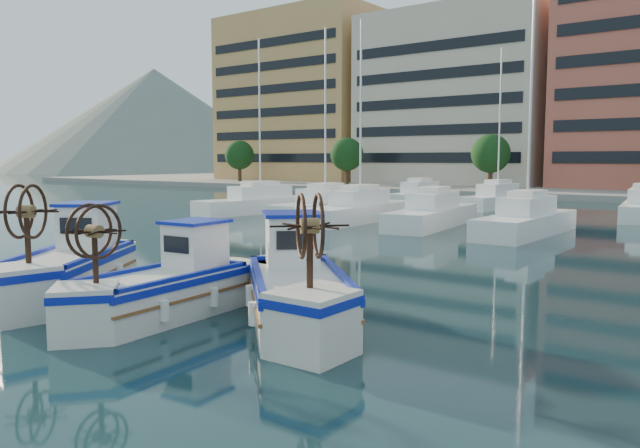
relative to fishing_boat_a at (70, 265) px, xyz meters
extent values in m
plane|color=#183C3E|center=(4.02, -0.45, -0.84)|extent=(300.00, 300.00, 0.00)
cube|color=tan|center=(-43.98, 64.55, 11.76)|extent=(24.00, 14.00, 24.00)
cube|color=black|center=(-43.98, 57.55, 11.76)|extent=(22.08, 0.12, 21.60)
cube|color=beige|center=(-18.98, 64.55, 10.26)|extent=(23.00, 14.00, 21.00)
cube|color=black|center=(-18.98, 57.55, 10.26)|extent=(21.16, 0.12, 18.90)
cylinder|color=#3F2B19|center=(-45.98, 53.05, 0.66)|extent=(0.50, 0.50, 3.00)
sphere|color=#184318|center=(-45.98, 53.05, 3.36)|extent=(4.00, 4.00, 4.00)
cylinder|color=#3F2B19|center=(-27.98, 53.05, 0.66)|extent=(0.50, 0.50, 3.00)
sphere|color=#184318|center=(-27.98, 53.05, 3.36)|extent=(4.00, 4.00, 4.00)
cylinder|color=#3F2B19|center=(-9.98, 53.05, 0.66)|extent=(0.50, 0.50, 3.00)
sphere|color=#184318|center=(-9.98, 53.05, 3.36)|extent=(4.00, 4.00, 4.00)
cone|color=slate|center=(-135.98, 109.55, -0.84)|extent=(180.00, 180.00, 60.00)
cube|color=white|center=(-13.54, 22.05, -0.34)|extent=(3.58, 9.85, 1.00)
cylinder|color=silver|center=(-13.54, 22.05, 5.16)|extent=(0.12, 0.12, 11.00)
cube|color=white|center=(-8.00, 21.94, -0.34)|extent=(2.38, 8.89, 1.00)
cylinder|color=silver|center=(-8.00, 21.94, 5.16)|extent=(0.12, 0.12, 11.00)
cube|color=white|center=(-4.99, 21.31, -0.34)|extent=(2.81, 9.92, 1.00)
cylinder|color=silver|center=(-4.99, 21.31, 5.16)|extent=(0.12, 0.12, 11.00)
cube|color=white|center=(-0.33, 21.37, -0.34)|extent=(3.45, 9.56, 1.00)
cube|color=white|center=(4.99, 20.65, -0.34)|extent=(2.22, 8.74, 1.00)
cylinder|color=silver|center=(4.99, 20.65, 5.16)|extent=(0.12, 0.12, 11.00)
cube|color=white|center=(-8.44, 35.00, -0.34)|extent=(2.58, 7.18, 1.00)
cube|color=white|center=(-2.09, 35.03, -0.34)|extent=(3.32, 7.62, 1.00)
cylinder|color=silver|center=(-2.09, 35.03, 5.16)|extent=(0.12, 0.12, 11.00)
cube|color=silver|center=(0.09, -0.13, -0.28)|extent=(4.17, 4.84, 1.13)
cube|color=#0C1C9D|center=(0.09, -0.13, 0.15)|extent=(4.29, 4.98, 0.17)
cube|color=#1774B5|center=(0.09, -0.13, 0.09)|extent=(3.56, 4.22, 0.06)
cube|color=white|center=(-0.65, 0.94, 0.88)|extent=(1.77, 1.83, 1.19)
cube|color=#0C1C9D|center=(-0.65, 0.94, 1.53)|extent=(2.00, 2.05, 0.09)
cylinder|color=#331E14|center=(1.19, -1.73, 0.92)|extent=(0.13, 0.13, 1.25)
cylinder|color=brown|center=(1.19, -1.73, 1.59)|extent=(0.46, 0.44, 0.30)
torus|color=#331E14|center=(1.05, -1.82, 1.59)|extent=(0.78, 1.08, 1.26)
torus|color=#331E14|center=(1.32, -1.64, 1.59)|extent=(0.78, 1.08, 1.26)
cube|color=silver|center=(3.73, -0.02, -0.34)|extent=(2.07, 4.18, 1.01)
cube|color=#0C1C9D|center=(3.73, -0.02, 0.05)|extent=(2.14, 4.30, 0.15)
cube|color=#1774B5|center=(3.73, -0.02, -0.01)|extent=(1.66, 3.74, 0.06)
cube|color=white|center=(3.63, 1.13, 0.70)|extent=(1.16, 1.34, 1.06)
cube|color=#0C1C9D|center=(3.63, 1.13, 1.27)|extent=(1.32, 1.49, 0.08)
cylinder|color=#331E14|center=(3.87, -1.75, 0.73)|extent=(0.12, 0.12, 1.12)
cylinder|color=brown|center=(3.87, -1.75, 1.32)|extent=(0.33, 0.29, 0.27)
torus|color=#331E14|center=(3.73, -1.76, 1.32)|extent=(0.16, 1.13, 1.13)
torus|color=#331E14|center=(4.02, -1.74, 1.32)|extent=(0.16, 1.13, 1.13)
cube|color=silver|center=(6.58, 1.42, -0.29)|extent=(4.52, 4.47, 1.11)
cube|color=#0C1C9D|center=(6.58, 1.42, 0.14)|extent=(4.65, 4.61, 0.17)
cube|color=#1774B5|center=(6.58, 1.42, 0.07)|extent=(3.91, 3.86, 0.06)
cube|color=white|center=(5.67, 2.31, 0.85)|extent=(1.80, 1.80, 1.17)
cube|color=#0C1C9D|center=(5.67, 2.31, 1.49)|extent=(2.02, 2.02, 0.08)
cylinder|color=#331E14|center=(7.95, 0.09, 0.88)|extent=(0.13, 0.13, 1.23)
cylinder|color=brown|center=(7.95, 0.09, 1.54)|extent=(0.45, 0.45, 0.30)
torus|color=#331E14|center=(7.84, -0.02, 1.54)|extent=(0.94, 0.92, 1.24)
torus|color=#331E14|center=(8.06, 0.21, 1.54)|extent=(0.94, 0.92, 1.24)
camera|label=1|loc=(15.03, -8.92, 2.77)|focal=35.00mm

